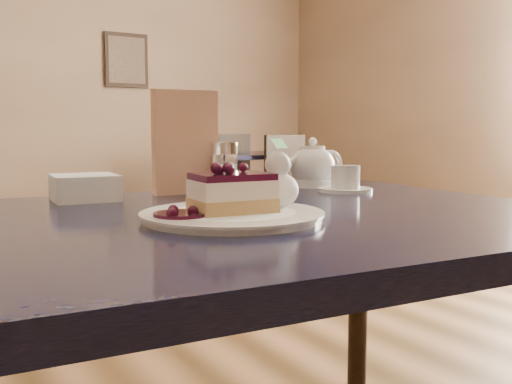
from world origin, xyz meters
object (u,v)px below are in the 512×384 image
bg_table_far_right (256,223)px  cheesecake_slice (232,193)px  tea_set (318,170)px  dessert_plate (232,216)px  main_table (220,263)px

bg_table_far_right → cheesecake_slice: bearing=-124.3°
tea_set → bg_table_far_right: bearing=60.7°
tea_set → dessert_plate: bearing=-142.6°
main_table → bg_table_far_right: size_ratio=0.76×
main_table → tea_set: size_ratio=5.29×
main_table → cheesecake_slice: 0.13m
main_table → dessert_plate: size_ratio=4.60×
tea_set → bg_table_far_right: 3.70m
main_table → cheesecake_slice: bearing=-90.0°
cheesecake_slice → tea_set: size_ratio=0.53×
dessert_plate → cheesecake_slice: (0.00, -0.00, 0.04)m
dessert_plate → tea_set: size_ratio=1.15×
tea_set → bg_table_far_right: size_ratio=0.14×
dessert_plate → tea_set: bearing=37.4°
main_table → cheesecake_slice: cheesecake_slice is taller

